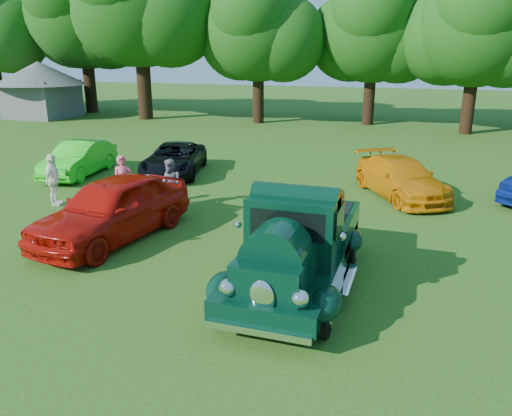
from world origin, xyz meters
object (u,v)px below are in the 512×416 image
(hero_pickup, at_px, (297,246))
(gazebo, at_px, (40,83))
(back_car_lime, at_px, (79,159))
(spectator_pink, at_px, (123,182))
(back_car_black, at_px, (174,159))
(back_car_orange, at_px, (401,178))
(red_convertible, at_px, (112,208))
(spectator_white, at_px, (53,180))
(spectator_grey, at_px, (171,184))

(hero_pickup, xyz_separation_m, gazebo, (-23.89, 20.69, 1.54))
(back_car_lime, bearing_deg, spectator_pink, -46.50)
(back_car_black, xyz_separation_m, back_car_orange, (8.47, -0.44, 0.03))
(red_convertible, bearing_deg, back_car_lime, 141.65)
(hero_pickup, distance_m, spectator_white, 8.99)
(back_car_orange, bearing_deg, red_convertible, -167.53)
(hero_pickup, height_order, gazebo, gazebo)
(back_car_lime, height_order, back_car_orange, back_car_lime)
(back_car_lime, xyz_separation_m, spectator_white, (1.74, -3.52, 0.16))
(spectator_grey, height_order, spectator_white, spectator_white)
(back_car_black, distance_m, spectator_pink, 4.43)
(hero_pickup, distance_m, spectator_pink, 7.16)
(back_car_black, distance_m, spectator_white, 5.11)
(back_car_orange, distance_m, spectator_pink, 8.84)
(spectator_grey, bearing_deg, spectator_white, -130.32)
(back_car_orange, height_order, spectator_white, spectator_white)
(spectator_grey, bearing_deg, back_car_lime, -171.00)
(back_car_black, bearing_deg, red_convertible, -90.37)
(red_convertible, relative_size, back_car_lime, 1.20)
(gazebo, bearing_deg, back_car_orange, -27.39)
(back_car_lime, relative_size, back_car_black, 0.91)
(hero_pickup, xyz_separation_m, back_car_orange, (1.66, 7.45, -0.24))
(red_convertible, height_order, spectator_white, spectator_white)
(back_car_orange, xyz_separation_m, spectator_grey, (-6.56, -3.49, 0.12))
(hero_pickup, xyz_separation_m, spectator_grey, (-4.90, 3.96, -0.12))
(back_car_black, relative_size, gazebo, 0.67)
(spectator_pink, bearing_deg, gazebo, 100.63)
(red_convertible, bearing_deg, hero_pickup, -4.62)
(back_car_orange, height_order, spectator_pink, spectator_pink)
(back_car_black, distance_m, gazebo, 21.41)
(spectator_white, bearing_deg, back_car_orange, -85.06)
(spectator_grey, bearing_deg, gazebo, 174.01)
(spectator_white, xyz_separation_m, gazebo, (-15.44, 17.63, 1.60))
(back_car_lime, distance_m, spectator_grey, 5.90)
(spectator_pink, distance_m, spectator_white, 2.25)
(back_car_orange, bearing_deg, spectator_grey, 177.37)
(red_convertible, height_order, back_car_black, red_convertible)
(spectator_pink, height_order, spectator_white, spectator_pink)
(back_car_lime, bearing_deg, hero_pickup, -41.38)
(hero_pickup, bearing_deg, back_car_lime, 147.12)
(back_car_lime, relative_size, back_car_orange, 0.90)
(back_car_orange, xyz_separation_m, gazebo, (-25.55, 13.24, 1.77))
(back_car_black, bearing_deg, spectator_pink, -97.54)
(back_car_orange, bearing_deg, back_car_black, 146.37)
(back_car_lime, xyz_separation_m, gazebo, (-13.70, 14.11, 1.76))
(back_car_lime, distance_m, back_car_orange, 11.88)
(back_car_orange, distance_m, spectator_grey, 7.43)
(back_car_orange, height_order, spectator_grey, spectator_grey)
(hero_pickup, height_order, spectator_pink, hero_pickup)
(red_convertible, relative_size, back_car_orange, 1.08)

